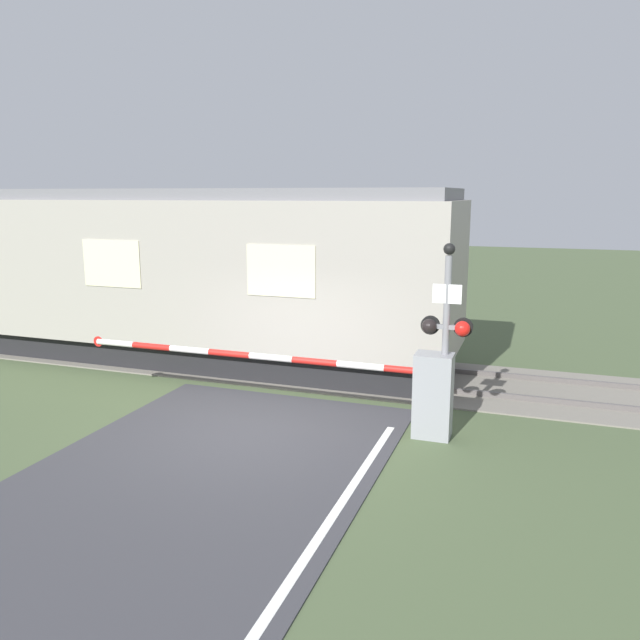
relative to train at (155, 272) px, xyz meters
name	(u,v)px	position (x,y,z in m)	size (l,w,h in m)	color
ground_plane	(249,433)	(4.32, -3.91, -2.04)	(80.00, 80.00, 0.00)	#475638
track_bed	(326,370)	(4.32, 0.00, -2.02)	(36.00, 3.20, 0.13)	slate
train	(155,272)	(0.00, 0.00, 0.00)	(14.31, 3.17, 3.99)	black
crossing_barrier	(398,388)	(6.60, -3.03, -1.28)	(6.88, 0.44, 1.39)	gray
signal_post	(446,330)	(7.34, -3.00, -0.26)	(0.82, 0.26, 3.14)	gray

